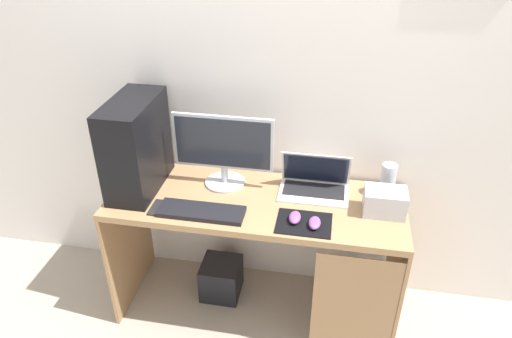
{
  "coord_description": "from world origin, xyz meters",
  "views": [
    {
      "loc": [
        0.35,
        -1.95,
        2.12
      ],
      "look_at": [
        0.0,
        0.0,
        0.93
      ],
      "focal_mm": 33.17,
      "sensor_mm": 36.0,
      "label": 1
    }
  ],
  "objects_px": {
    "projector": "(385,202)",
    "mouse_right": "(315,223)",
    "cell_phone": "(158,208)",
    "monitor": "(223,150)",
    "laptop": "(314,184)",
    "subwoofer": "(221,278)",
    "keyboard": "(201,212)",
    "speaker": "(388,180)",
    "pc_tower": "(136,145)",
    "mouse_left": "(295,218)"
  },
  "relations": [
    {
      "from": "keyboard",
      "to": "projector",
      "type": "bearing_deg",
      "value": 11.04
    },
    {
      "from": "projector",
      "to": "cell_phone",
      "type": "xyz_separation_m",
      "value": [
        -1.09,
        -0.17,
        -0.06
      ]
    },
    {
      "from": "speaker",
      "to": "cell_phone",
      "type": "bearing_deg",
      "value": -163.6
    },
    {
      "from": "monitor",
      "to": "cell_phone",
      "type": "relative_size",
      "value": 4.01
    },
    {
      "from": "projector",
      "to": "cell_phone",
      "type": "relative_size",
      "value": 1.54
    },
    {
      "from": "pc_tower",
      "to": "laptop",
      "type": "distance_m",
      "value": 0.93
    },
    {
      "from": "mouse_right",
      "to": "keyboard",
      "type": "bearing_deg",
      "value": 179.48
    },
    {
      "from": "monitor",
      "to": "keyboard",
      "type": "bearing_deg",
      "value": -99.7
    },
    {
      "from": "speaker",
      "to": "laptop",
      "type": "bearing_deg",
      "value": -174.81
    },
    {
      "from": "mouse_left",
      "to": "mouse_right",
      "type": "height_order",
      "value": "same"
    },
    {
      "from": "monitor",
      "to": "subwoofer",
      "type": "height_order",
      "value": "monitor"
    },
    {
      "from": "monitor",
      "to": "laptop",
      "type": "height_order",
      "value": "monitor"
    },
    {
      "from": "pc_tower",
      "to": "subwoofer",
      "type": "distance_m",
      "value": 0.97
    },
    {
      "from": "pc_tower",
      "to": "keyboard",
      "type": "xyz_separation_m",
      "value": [
        0.38,
        -0.18,
        -0.23
      ]
    },
    {
      "from": "laptop",
      "to": "cell_phone",
      "type": "xyz_separation_m",
      "value": [
        -0.74,
        -0.29,
        -0.04
      ]
    },
    {
      "from": "pc_tower",
      "to": "mouse_right",
      "type": "bearing_deg",
      "value": -11.55
    },
    {
      "from": "laptop",
      "to": "speaker",
      "type": "xyz_separation_m",
      "value": [
        0.37,
        0.03,
        0.05
      ]
    },
    {
      "from": "projector",
      "to": "mouse_right",
      "type": "distance_m",
      "value": 0.37
    },
    {
      "from": "cell_phone",
      "to": "monitor",
      "type": "bearing_deg",
      "value": 45.9
    },
    {
      "from": "laptop",
      "to": "subwoofer",
      "type": "bearing_deg",
      "value": -172.95
    },
    {
      "from": "keyboard",
      "to": "laptop",
      "type": "bearing_deg",
      "value": 29.56
    },
    {
      "from": "monitor",
      "to": "laptop",
      "type": "bearing_deg",
      "value": 1.79
    },
    {
      "from": "speaker",
      "to": "keyboard",
      "type": "bearing_deg",
      "value": -159.66
    },
    {
      "from": "laptop",
      "to": "subwoofer",
      "type": "relative_size",
      "value": 1.59
    },
    {
      "from": "pc_tower",
      "to": "monitor",
      "type": "bearing_deg",
      "value": 12.7
    },
    {
      "from": "pc_tower",
      "to": "speaker",
      "type": "height_order",
      "value": "pc_tower"
    },
    {
      "from": "projector",
      "to": "cell_phone",
      "type": "bearing_deg",
      "value": -171.3
    },
    {
      "from": "mouse_right",
      "to": "pc_tower",
      "type": "bearing_deg",
      "value": 168.45
    },
    {
      "from": "mouse_right",
      "to": "projector",
      "type": "bearing_deg",
      "value": 28.5
    },
    {
      "from": "cell_phone",
      "to": "projector",
      "type": "bearing_deg",
      "value": 8.7
    },
    {
      "from": "projector",
      "to": "mouse_left",
      "type": "xyz_separation_m",
      "value": [
        -0.42,
        -0.15,
        -0.04
      ]
    },
    {
      "from": "projector",
      "to": "mouse_left",
      "type": "bearing_deg",
      "value": -160.25
    },
    {
      "from": "pc_tower",
      "to": "mouse_left",
      "type": "bearing_deg",
      "value": -11.18
    },
    {
      "from": "keyboard",
      "to": "subwoofer",
      "type": "height_order",
      "value": "keyboard"
    },
    {
      "from": "laptop",
      "to": "keyboard",
      "type": "height_order",
      "value": "laptop"
    },
    {
      "from": "monitor",
      "to": "cell_phone",
      "type": "bearing_deg",
      "value": -134.1
    },
    {
      "from": "cell_phone",
      "to": "pc_tower",
      "type": "bearing_deg",
      "value": 131.06
    },
    {
      "from": "pc_tower",
      "to": "speaker",
      "type": "xyz_separation_m",
      "value": [
        1.27,
        0.14,
        -0.15
      ]
    },
    {
      "from": "monitor",
      "to": "keyboard",
      "type": "xyz_separation_m",
      "value": [
        -0.05,
        -0.28,
        -0.2
      ]
    },
    {
      "from": "monitor",
      "to": "cell_phone",
      "type": "height_order",
      "value": "monitor"
    },
    {
      "from": "mouse_right",
      "to": "cell_phone",
      "type": "distance_m",
      "value": 0.77
    },
    {
      "from": "monitor",
      "to": "laptop",
      "type": "xyz_separation_m",
      "value": [
        0.47,
        0.01,
        -0.16
      ]
    },
    {
      "from": "pc_tower",
      "to": "keyboard",
      "type": "height_order",
      "value": "pc_tower"
    },
    {
      "from": "speaker",
      "to": "mouse_left",
      "type": "xyz_separation_m",
      "value": [
        -0.44,
        -0.31,
        -0.07
      ]
    },
    {
      "from": "pc_tower",
      "to": "cell_phone",
      "type": "relative_size",
      "value": 3.73
    },
    {
      "from": "laptop",
      "to": "mouse_right",
      "type": "distance_m",
      "value": 0.3
    },
    {
      "from": "laptop",
      "to": "mouse_right",
      "type": "relative_size",
      "value": 3.7
    },
    {
      "from": "monitor",
      "to": "keyboard",
      "type": "height_order",
      "value": "monitor"
    },
    {
      "from": "monitor",
      "to": "subwoofer",
      "type": "bearing_deg",
      "value": -124.0
    },
    {
      "from": "keyboard",
      "to": "speaker",
      "type": "bearing_deg",
      "value": 20.34
    }
  ]
}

